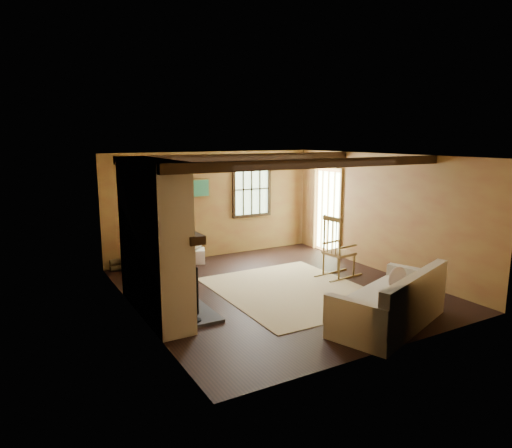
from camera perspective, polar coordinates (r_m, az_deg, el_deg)
ground at (r=8.37m, az=2.61°, el=-8.14°), size 5.50×5.50×0.00m
room_envelope at (r=8.32m, az=3.04°, el=3.32°), size 5.02×5.52×2.44m
fireplace at (r=7.17m, az=-12.56°, el=-2.48°), size 1.02×2.30×2.40m
rug at (r=8.32m, az=4.53°, el=-8.27°), size 2.50×3.00×0.01m
rocking_chair at (r=9.09m, az=10.15°, el=-3.35°), size 0.94×0.56×1.23m
sofa at (r=7.03m, az=16.69°, el=-9.76°), size 2.28×1.58×0.85m
firewood_pile at (r=9.89m, az=-15.81°, el=-4.79°), size 0.69×0.13×0.25m
laundry_basket at (r=10.12m, az=-7.85°, el=-3.98°), size 0.60×0.53×0.30m
basket_pillow at (r=10.06m, az=-7.89°, el=-2.58°), size 0.44×0.36×0.21m
armchair at (r=9.60m, az=-11.81°, el=-3.25°), size 1.18×1.20×0.84m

